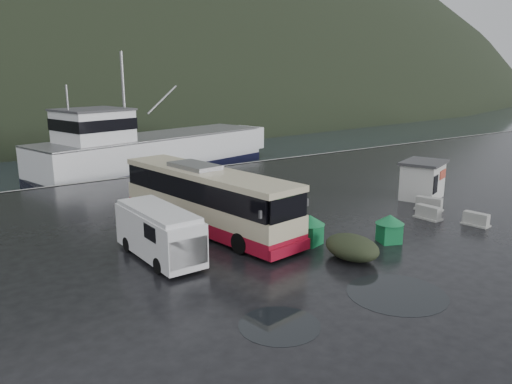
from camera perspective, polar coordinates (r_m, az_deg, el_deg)
ground at (r=25.40m, az=6.47°, el=-5.39°), size 160.00×160.00×0.00m
quay_edge at (r=42.02m, az=-11.72°, el=1.98°), size 160.00×0.60×1.50m
coach_bus at (r=26.99m, az=-5.56°, el=-4.22°), size 4.77×12.54×3.46m
white_van at (r=23.23m, az=-10.91°, el=-7.39°), size 2.12×5.69×2.35m
waste_bin_left at (r=24.70m, az=6.10°, el=-5.93°), size 1.33×1.33×1.48m
waste_bin_right at (r=25.69m, az=14.91°, el=-5.56°), size 1.32×1.32×1.41m
dome_tent at (r=23.11m, az=10.86°, el=-7.50°), size 2.06×2.83×1.09m
ticket_kiosk at (r=35.11m, az=18.35°, el=-0.68°), size 3.88×3.42×2.52m
jersey_barrier_a at (r=32.24m, az=19.10°, el=-1.97°), size 1.32×1.79×0.80m
jersey_barrier_b at (r=30.04m, az=23.78°, el=-3.50°), size 0.90×1.51×0.71m
jersey_barrier_c at (r=30.36m, az=19.03°, el=-2.90°), size 0.84×1.56×0.76m
fishing_trawler at (r=50.85m, az=-11.38°, el=3.97°), size 29.69×13.48×11.61m
puddles at (r=18.94m, az=11.74°, el=-12.39°), size 8.42×3.88×0.01m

